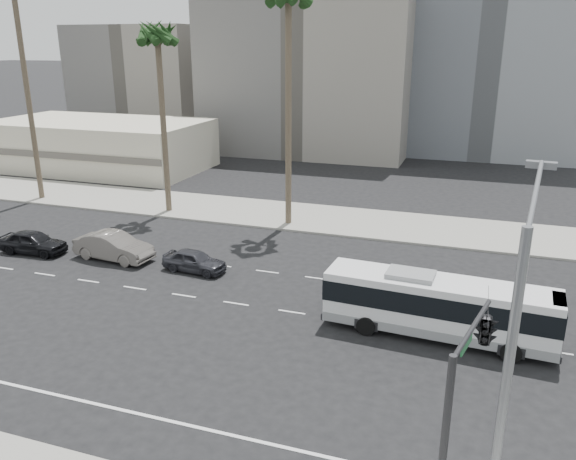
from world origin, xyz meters
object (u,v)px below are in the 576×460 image
at_px(car_a, 194,261).
at_px(palm_mid, 158,39).
at_px(car_b, 114,246).
at_px(traffic_signal, 482,340).
at_px(palm_near, 288,0).
at_px(car_c, 33,242).
at_px(streetlight_corner, 507,381).
at_px(city_bus, 438,305).

bearing_deg(car_a, palm_mid, 41.39).
relative_size(car_b, traffic_signal, 0.80).
bearing_deg(palm_near, car_c, -140.93).
xyz_separation_m(streetlight_corner, traffic_signal, (-0.54, 2.28, -0.26)).
bearing_deg(palm_near, car_b, -127.77).
distance_m(car_b, palm_near, 19.36).
bearing_deg(car_c, city_bus, -99.51).
distance_m(city_bus, traffic_signal, 10.63).
xyz_separation_m(car_a, palm_near, (2.29, 10.30, 14.67)).
bearing_deg(car_a, traffic_signal, -125.39).
height_order(streetlight_corner, traffic_signal, streetlight_corner).
height_order(car_a, car_b, car_b).
distance_m(city_bus, palm_mid, 28.12).
bearing_deg(palm_mid, car_a, -53.48).
height_order(car_c, palm_near, palm_near).
height_order(palm_near, palm_mid, palm_near).
relative_size(car_a, traffic_signal, 0.60).
xyz_separation_m(car_b, car_c, (-5.50, -0.70, -0.10)).
height_order(city_bus, car_c, city_bus).
distance_m(car_a, palm_near, 18.06).
bearing_deg(traffic_signal, car_a, 152.16).
height_order(car_c, traffic_signal, traffic_signal).
bearing_deg(palm_near, city_bus, -49.47).
xyz_separation_m(car_c, palm_mid, (3.40, 10.93, 12.22)).
distance_m(streetlight_corner, palm_mid, 35.97).
height_order(car_c, palm_mid, palm_mid).
distance_m(car_c, traffic_signal, 29.90).
bearing_deg(car_c, palm_near, -53.96).
relative_size(car_b, streetlight_corner, 0.52).
relative_size(car_c, streetlight_corner, 0.44).
bearing_deg(palm_mid, car_c, -107.28).
bearing_deg(car_b, palm_mid, 16.92).
distance_m(city_bus, palm_near, 22.69).
relative_size(city_bus, traffic_signal, 1.63).
bearing_deg(city_bus, car_b, 173.24).
height_order(traffic_signal, palm_near, palm_near).
relative_size(car_c, palm_mid, 0.30).
distance_m(car_b, streetlight_corner, 27.20).
distance_m(car_b, traffic_signal, 25.45).
distance_m(traffic_signal, palm_near, 28.85).
xyz_separation_m(traffic_signal, palm_mid, (-23.30, 23.60, 7.69)).
distance_m(car_a, palm_mid, 17.84).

